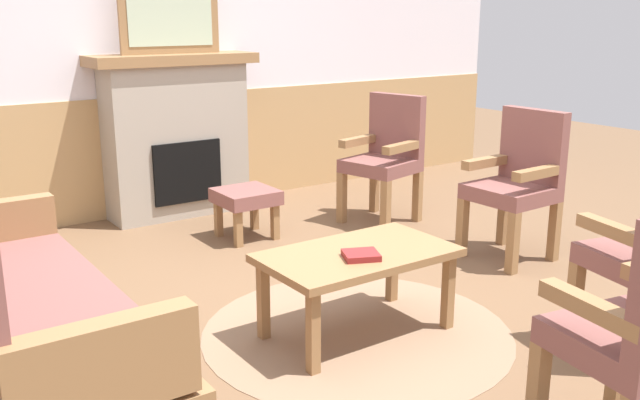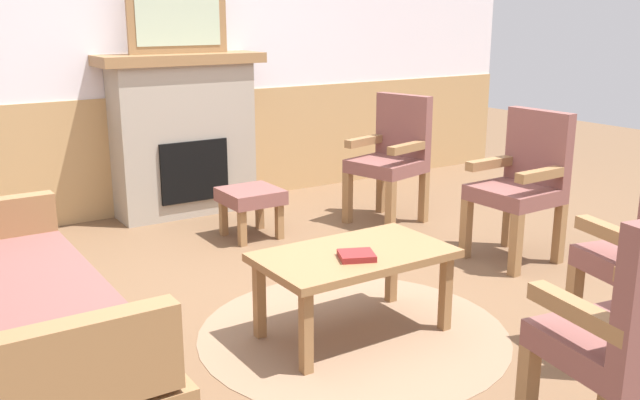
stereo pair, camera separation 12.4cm
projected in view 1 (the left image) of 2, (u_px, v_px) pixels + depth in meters
The scene contains 11 objects.
ground_plane at pixel (356, 310), 3.88m from camera, with size 14.00×14.00×0.00m, color brown.
wall_back at pixel (159, 48), 5.60m from camera, with size 7.20×0.14×2.70m.
fireplace at pixel (176, 134), 5.58m from camera, with size 1.30×0.44×1.28m.
framed_picture at pixel (170, 16), 5.34m from camera, with size 0.80×0.04×0.56m.
couch at pixel (25, 317), 2.84m from camera, with size 0.70×1.80×0.98m.
coffee_table at pixel (358, 261), 3.51m from camera, with size 0.96×0.56×0.44m.
round_rug at pixel (357, 332), 3.60m from camera, with size 1.59×1.59×0.01m, color #896B51.
book_on_table at pixel (361, 255), 3.39m from camera, with size 0.17×0.15×0.03m, color maroon.
footstool at pixel (246, 200), 5.06m from camera, with size 0.40×0.40×0.36m.
armchair_near_fireplace at pixel (519, 178), 4.61m from camera, with size 0.49×0.49×0.98m.
armchair_by_window_left at pixel (386, 153), 5.44m from camera, with size 0.58×0.58×0.98m.
Camera 1 is at (-2.22, -2.84, 1.58)m, focal length 39.52 mm.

